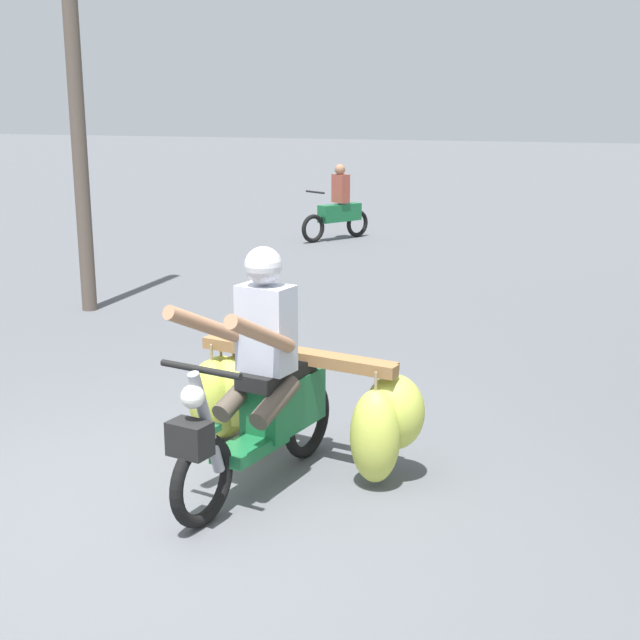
# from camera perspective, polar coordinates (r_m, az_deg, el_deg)

# --- Properties ---
(ground_plane) EXTENTS (120.00, 120.00, 0.00)m
(ground_plane) POSITION_cam_1_polar(r_m,az_deg,el_deg) (5.47, -10.43, -12.57)
(ground_plane) COLOR #56595E
(motorbike_main_loaded) EXTENTS (1.82, 1.91, 1.58)m
(motorbike_main_loaded) POSITION_cam_1_polar(r_m,az_deg,el_deg) (5.91, -3.31, -5.08)
(motorbike_main_loaded) COLOR black
(motorbike_main_loaded) RESTS_ON ground
(motorbike_distant_ahead_left) EXTENTS (0.86, 1.48, 1.40)m
(motorbike_distant_ahead_left) POSITION_cam_1_polar(r_m,az_deg,el_deg) (16.20, 1.25, 7.35)
(motorbike_distant_ahead_left) COLOR black
(motorbike_distant_ahead_left) RESTS_ON ground
(utility_pole) EXTENTS (0.18, 0.18, 6.80)m
(utility_pole) POSITION_cam_1_polar(r_m,az_deg,el_deg) (10.71, -16.18, 18.66)
(utility_pole) COLOR brown
(utility_pole) RESTS_ON ground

